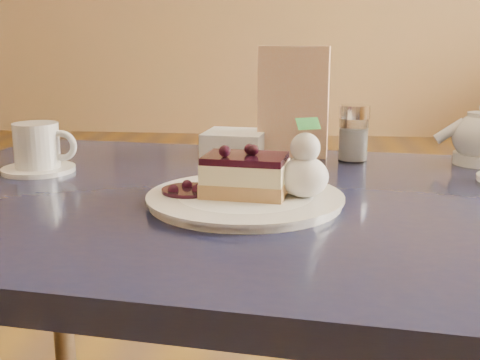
# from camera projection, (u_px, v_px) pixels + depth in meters

# --- Properties ---
(main_table) EXTENTS (1.20, 0.87, 0.70)m
(main_table) POSITION_uv_depth(u_px,v_px,m) (252.00, 243.00, 0.88)
(main_table) COLOR black
(main_table) RESTS_ON ground
(dessert_plate) EXTENTS (0.26, 0.26, 0.01)m
(dessert_plate) POSITION_uv_depth(u_px,v_px,m) (245.00, 199.00, 0.82)
(dessert_plate) COLOR white
(dessert_plate) RESTS_ON main_table
(cheesecake_slice) EXTENTS (0.12, 0.09, 0.06)m
(cheesecake_slice) POSITION_uv_depth(u_px,v_px,m) (245.00, 175.00, 0.81)
(cheesecake_slice) COLOR #B37746
(cheesecake_slice) RESTS_ON dessert_plate
(whipped_cream) EXTENTS (0.06, 0.06, 0.06)m
(whipped_cream) POSITION_uv_depth(u_px,v_px,m) (304.00, 177.00, 0.80)
(whipped_cream) COLOR white
(whipped_cream) RESTS_ON dessert_plate
(berry_sauce) EXTENTS (0.07, 0.07, 0.01)m
(berry_sauce) POSITION_uv_depth(u_px,v_px,m) (189.00, 191.00, 0.83)
(berry_sauce) COLOR black
(berry_sauce) RESTS_ON dessert_plate
(coffee_set) EXTENTS (0.13, 0.12, 0.08)m
(coffee_set) POSITION_uv_depth(u_px,v_px,m) (38.00, 150.00, 1.00)
(coffee_set) COLOR white
(coffee_set) RESTS_ON main_table
(menu_card) EXTENTS (0.13, 0.04, 0.20)m
(menu_card) POSITION_uv_depth(u_px,v_px,m) (293.00, 102.00, 1.11)
(menu_card) COLOR white
(menu_card) RESTS_ON main_table
(sugar_shaker) EXTENTS (0.06, 0.06, 0.10)m
(sugar_shaker) POSITION_uv_depth(u_px,v_px,m) (354.00, 133.00, 1.08)
(sugar_shaker) COLOR white
(sugar_shaker) RESTS_ON main_table
(napkin_stack) EXTENTS (0.12, 0.12, 0.05)m
(napkin_stack) POSITION_uv_depth(u_px,v_px,m) (235.00, 144.00, 1.14)
(napkin_stack) COLOR white
(napkin_stack) RESTS_ON main_table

